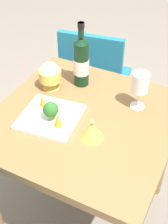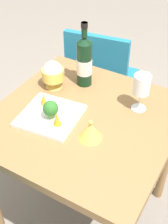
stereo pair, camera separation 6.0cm
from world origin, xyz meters
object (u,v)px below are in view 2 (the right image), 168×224
object	(u,v)px
rice_bowl	(53,74)
rice_bowl_lid	(90,131)
wine_bottle	(84,61)
wine_glass	(142,85)
carrot_garnish_right	(44,99)
broccoli_floret	(51,109)
chair_by_wall	(99,76)
serving_plate	(50,116)
carrot_garnish_left	(57,119)

from	to	relation	value
rice_bowl	rice_bowl_lid	distance (m)	0.41
wine_bottle	wine_glass	bearing A→B (deg)	170.96
carrot_garnish_right	broccoli_floret	bearing A→B (deg)	143.62
chair_by_wall	wine_glass	bearing A→B (deg)	-54.36
broccoli_floret	carrot_garnish_right	size ratio (longest dim) A/B	1.36
carrot_garnish_right	serving_plate	bearing A→B (deg)	145.30
wine_glass	broccoli_floret	xyz separation A→B (m)	(0.30, 0.27, -0.06)
rice_bowl	serving_plate	xyz separation A→B (m)	(-0.12, 0.20, -0.07)
broccoli_floret	serving_plate	bearing A→B (deg)	-42.20
wine_glass	serving_plate	size ratio (longest dim) A/B	0.65
chair_by_wall	rice_bowl_lid	xyz separation A→B (m)	(-0.34, 0.73, 0.26)
wine_bottle	carrot_garnish_right	world-z (taller)	wine_bottle
chair_by_wall	carrot_garnish_right	bearing A→B (deg)	-93.57
chair_by_wall	carrot_garnish_right	world-z (taller)	chair_by_wall
wine_bottle	broccoli_floret	xyz separation A→B (m)	(-0.02, 0.32, -0.06)
wine_bottle	carrot_garnish_right	bearing A→B (deg)	76.05
chair_by_wall	carrot_garnish_right	distance (m)	0.71
broccoli_floret	chair_by_wall	bearing A→B (deg)	-79.26
rice_bowl_lid	rice_bowl	bearing A→B (deg)	-33.99
carrot_garnish_left	wine_bottle	bearing A→B (deg)	-79.14
broccoli_floret	wine_bottle	bearing A→B (deg)	-86.80
wine_glass	carrot_garnish_left	world-z (taller)	wine_glass
rice_bowl_lid	carrot_garnish_right	bearing A→B (deg)	-13.73
rice_bowl_lid	broccoli_floret	bearing A→B (deg)	-2.40
rice_bowl_lid	serving_plate	bearing A→B (deg)	-6.26
rice_bowl	wine_glass	bearing A→B (deg)	-173.45
wine_bottle	carrot_garnish_right	size ratio (longest dim) A/B	5.17
rice_bowl	carrot_garnish_left	bearing A→B (deg)	127.27
wine_bottle	carrot_garnish_left	xyz separation A→B (m)	(-0.07, 0.34, -0.08)
rice_bowl_lid	broccoli_floret	distance (m)	0.20
rice_bowl	carrot_garnish_left	distance (m)	0.31
wine_glass	rice_bowl_lid	bearing A→B (deg)	70.21
serving_plate	wine_bottle	bearing A→B (deg)	-89.84
rice_bowl_lid	carrot_garnish_right	xyz separation A→B (m)	(0.28, -0.07, 0.01)
rice_bowl_lid	broccoli_floret	world-z (taller)	broccoli_floret
wine_glass	rice_bowl	xyz separation A→B (m)	(0.44, 0.05, -0.05)
rice_bowl_lid	carrot_garnish_left	world-z (taller)	rice_bowl_lid
chair_by_wall	carrot_garnish_left	bearing A→B (deg)	-84.38
wine_glass	rice_bowl	world-z (taller)	wine_glass
wine_bottle	rice_bowl_lid	xyz separation A→B (m)	(-0.22, 0.33, -0.09)
wine_glass	carrot_garnish_right	bearing A→B (deg)	28.63
wine_glass	carrot_garnish_left	distance (m)	0.39
broccoli_floret	carrot_garnish_right	world-z (taller)	broccoli_floret
carrot_garnish_left	carrot_garnish_right	world-z (taller)	same
wine_bottle	serving_plate	size ratio (longest dim) A/B	1.18
serving_plate	broccoli_floret	size ratio (longest dim) A/B	3.22
wine_bottle	rice_bowl_lid	world-z (taller)	wine_bottle
wine_bottle	serving_plate	bearing A→B (deg)	90.16
rice_bowl	carrot_garnish_right	distance (m)	0.17
wine_bottle	rice_bowl_lid	size ratio (longest dim) A/B	3.27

